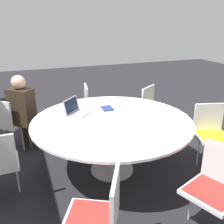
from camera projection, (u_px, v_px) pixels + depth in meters
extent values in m
plane|color=black|center=(112.00, 170.00, 3.43)|extent=(16.00, 16.00, 0.00)
cylinder|color=#B7B7BC|center=(112.00, 169.00, 3.42)|extent=(0.58, 0.58, 0.02)
cylinder|color=#B7B7BC|center=(112.00, 146.00, 3.30)|extent=(0.17, 0.17, 0.70)
cylinder|color=white|center=(112.00, 120.00, 3.17)|extent=(2.03, 2.03, 0.03)
cube|color=silver|center=(12.00, 123.00, 3.87)|extent=(0.61, 0.61, 0.04)
cube|color=olive|center=(11.00, 121.00, 3.86)|extent=(0.53, 0.54, 0.01)
cube|color=silver|center=(0.00, 114.00, 3.62)|extent=(0.31, 0.33, 0.40)
cylinder|color=silver|center=(5.00, 134.00, 4.01)|extent=(0.02, 0.02, 0.41)
cylinder|color=silver|center=(23.00, 138.00, 3.88)|extent=(0.02, 0.02, 0.41)
cylinder|color=silver|center=(18.00, 177.00, 2.92)|extent=(0.02, 0.02, 0.41)
cube|color=silver|center=(91.00, 220.00, 1.99)|extent=(0.59, 0.58, 0.04)
cube|color=red|center=(91.00, 218.00, 1.98)|extent=(0.52, 0.51, 0.01)
cube|color=silver|center=(115.00, 200.00, 1.89)|extent=(0.38, 0.22, 0.40)
cube|color=silver|center=(210.00, 193.00, 2.30)|extent=(0.56, 0.55, 0.04)
cube|color=red|center=(211.00, 191.00, 2.29)|extent=(0.49, 0.48, 0.01)
cube|color=silver|center=(224.00, 165.00, 2.35)|extent=(0.40, 0.17, 0.40)
cylinder|color=silver|center=(190.00, 203.00, 2.51)|extent=(0.02, 0.02, 0.41)
cube|color=silver|center=(213.00, 137.00, 3.40)|extent=(0.52, 0.54, 0.04)
cube|color=gold|center=(213.00, 135.00, 3.39)|extent=(0.46, 0.47, 0.01)
cube|color=silver|center=(208.00, 117.00, 3.51)|extent=(0.14, 0.41, 0.40)
cylinder|color=silver|center=(223.00, 151.00, 3.49)|extent=(0.02, 0.02, 0.41)
cylinder|color=silver|center=(198.00, 152.00, 3.46)|extent=(0.02, 0.02, 0.41)
cube|color=silver|center=(157.00, 112.00, 4.34)|extent=(0.59, 0.60, 0.04)
cube|color=olive|center=(157.00, 110.00, 4.33)|extent=(0.52, 0.53, 0.01)
cube|color=silver|center=(148.00, 98.00, 4.37)|extent=(0.26, 0.36, 0.40)
cylinder|color=silver|center=(161.00, 120.00, 4.56)|extent=(0.02, 0.02, 0.41)
cylinder|color=silver|center=(152.00, 127.00, 4.28)|extent=(0.02, 0.02, 0.41)
cube|color=silver|center=(97.00, 108.00, 4.55)|extent=(0.50, 0.49, 0.04)
cube|color=#E04C1E|center=(97.00, 106.00, 4.54)|extent=(0.44, 0.43, 0.01)
cube|color=silver|center=(86.00, 97.00, 4.44)|extent=(0.42, 0.10, 0.40)
cylinder|color=silver|center=(96.00, 116.00, 4.79)|extent=(0.02, 0.02, 0.41)
cylinder|color=silver|center=(99.00, 123.00, 4.46)|extent=(0.02, 0.02, 0.41)
cylinder|color=#2D2319|center=(25.00, 134.00, 3.97)|extent=(0.10, 0.10, 0.45)
cylinder|color=#2D2319|center=(35.00, 136.00, 3.91)|extent=(0.10, 0.10, 0.45)
cube|color=#2D2319|center=(22.00, 107.00, 3.68)|extent=(0.41, 0.41, 0.55)
sphere|color=tan|center=(18.00, 82.00, 3.55)|extent=(0.20, 0.20, 0.20)
cube|color=#99999E|center=(79.00, 114.00, 3.33)|extent=(0.40, 0.40, 0.02)
cube|color=#99999E|center=(71.00, 105.00, 3.33)|extent=(0.28, 0.26, 0.20)
cube|color=black|center=(72.00, 105.00, 3.33)|extent=(0.24, 0.23, 0.17)
cube|color=navy|center=(107.00, 108.00, 3.54)|extent=(0.22, 0.16, 0.02)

